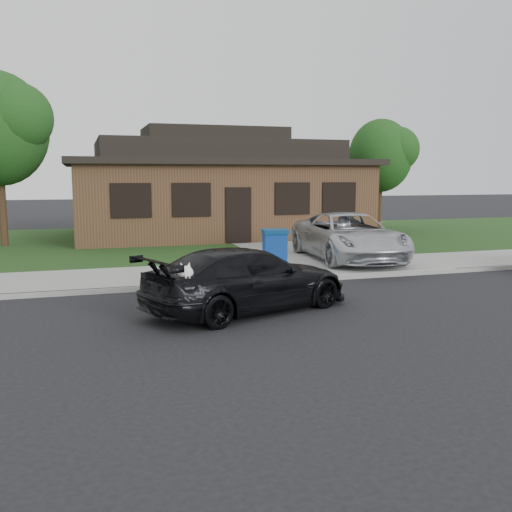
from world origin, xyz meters
name	(u,v)px	position (x,y,z in m)	size (l,w,h in m)	color
ground	(188,327)	(0.00, 0.00, 0.00)	(120.00, 120.00, 0.00)	black
sidewalk	(153,277)	(0.00, 5.00, 0.06)	(60.00, 3.00, 0.12)	gray
curb	(161,288)	(0.00, 3.50, 0.06)	(60.00, 0.12, 0.12)	gray
lawn	(128,243)	(0.00, 13.00, 0.07)	(60.00, 13.00, 0.13)	#193814
driveway	(296,246)	(6.00, 10.00, 0.07)	(4.50, 13.00, 0.14)	gray
sedan	(248,279)	(1.37, 0.84, 0.65)	(4.79, 3.26, 1.29)	black
minivan	(349,236)	(6.11, 5.86, 0.86)	(2.39, 5.19, 1.44)	silver
recycling_bin	(275,249)	(3.36, 4.90, 0.69)	(0.78, 0.78, 1.12)	navy
house	(214,189)	(4.00, 15.00, 2.13)	(12.60, 8.60, 4.65)	#422B1C
tree_0	(2,126)	(-4.34, 12.88, 4.48)	(3.78, 3.60, 6.34)	#332114
tree_1	(384,154)	(12.14, 14.40, 3.71)	(3.15, 3.00, 5.25)	#332114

